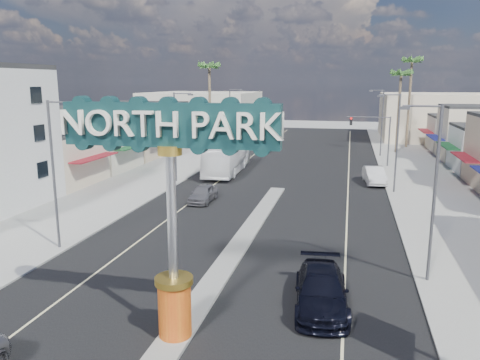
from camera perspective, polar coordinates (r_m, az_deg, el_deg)
The scene contains 24 objects.
ground at distance 45.50m, azimuth 4.82°, elevation -0.89°, with size 160.00×160.00×0.00m, color gray.
road at distance 45.50m, azimuth 4.82°, elevation -0.88°, with size 20.00×120.00×0.01m, color black.
median_island at distance 30.33m, azimuth 0.32°, elevation -7.28°, with size 1.30×30.00×0.16m, color gray.
sidewalk_left at distance 49.44m, azimuth -11.44°, elevation 0.02°, with size 8.00×120.00×0.12m, color gray.
sidewalk_right at distance 45.68m, azimuth 22.47°, elevation -1.64°, with size 8.00×120.00×0.12m, color gray.
storefront_row_left at distance 64.90m, azimuth -14.86°, elevation 5.28°, with size 12.00×42.00×6.00m, color beige.
backdrop_far_left at distance 93.54m, azimuth -4.53°, elevation 8.17°, with size 20.00×20.00×8.00m, color #B7B29E.
backdrop_far_right at distance 90.49m, azimuth 23.30°, elevation 7.12°, with size 20.00×20.00×8.00m, color beige.
gateway_sign at distance 17.62m, azimuth -8.41°, elevation -1.74°, with size 8.20×1.50×9.15m.
traffic_signal_left at distance 60.25m, azimuth -1.84°, elevation 6.41°, with size 5.09×0.45×6.00m.
traffic_signal_right at distance 58.27m, azimuth 15.98°, elevation 5.77°, with size 5.09×0.45×6.00m.
streetlight_l_near at distance 29.66m, azimuth -21.57°, elevation 1.40°, with size 2.03×0.22×9.00m.
streetlight_l_mid at distance 47.29m, azimuth -7.73°, elevation 5.76°, with size 2.03×0.22×9.00m.
streetlight_l_far at distance 68.21m, azimuth -1.11°, elevation 7.72°, with size 2.03×0.22×9.00m.
streetlight_r_near at distance 24.77m, azimuth 22.34°, elevation -0.59°, with size 2.03×0.22×9.00m.
streetlight_r_mid at distance 44.39m, azimuth 18.43°, elevation 4.86°, with size 2.03×0.22×9.00m.
streetlight_r_far at distance 66.23m, azimuth 16.81°, elevation 7.10°, with size 2.03×0.22×9.00m.
palm_left_far at distance 66.81m, azimuth -3.76°, elevation 13.13°, with size 2.60×2.60×13.10m.
palm_right_mid at distance 70.24m, azimuth 19.03°, elevation 11.73°, with size 2.60×2.60×12.10m.
palm_right_far at distance 76.45m, azimuth 20.21°, elevation 12.96°, with size 2.60×2.60×14.10m.
suv_right at distance 21.97m, azimuth 9.88°, elevation -13.08°, with size 2.33×5.74×1.66m, color black.
car_parked_left at distance 39.84m, azimuth -4.53°, elevation -1.66°, with size 1.71×4.25×1.45m, color slate.
car_parked_right at distance 48.74m, azimuth 16.04°, elevation 0.56°, with size 1.78×5.11×1.68m, color silver.
city_bus at distance 52.66m, azimuth -1.51°, elevation 2.87°, with size 2.99×12.76×3.56m, color white.
Camera 1 is at (6.38, -13.92, 10.05)m, focal length 35.00 mm.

